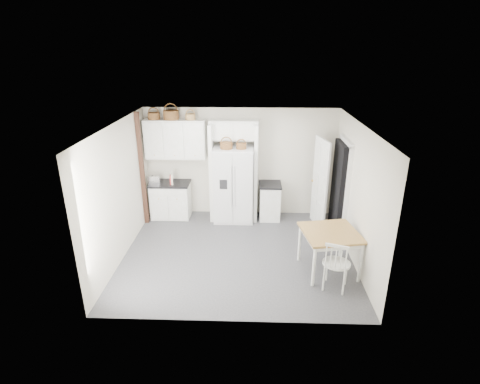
{
  "coord_description": "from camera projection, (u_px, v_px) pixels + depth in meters",
  "views": [
    {
      "loc": [
        0.28,
        -6.57,
        3.92
      ],
      "look_at": [
        0.04,
        0.4,
        1.17
      ],
      "focal_mm": 28.0,
      "sensor_mm": 36.0,
      "label": 1
    }
  ],
  "objects": [
    {
      "name": "doorway_void",
      "position": [
        339.0,
        189.0,
        8.04
      ],
      "size": [
        0.18,
        0.85,
        2.05
      ],
      "primitive_type": "cube",
      "color": "black",
      "rests_on": "floor"
    },
    {
      "name": "basket_fridge_a",
      "position": [
        226.0,
        146.0,
        8.31
      ],
      "size": [
        0.28,
        0.28,
        0.15
      ],
      "primitive_type": "cylinder",
      "color": "#512F16",
      "rests_on": "refrigerator"
    },
    {
      "name": "upper_cabinet",
      "position": [
        175.0,
        139.0,
        8.61
      ],
      "size": [
        1.4,
        0.34,
        0.9
      ],
      "primitive_type": "cube",
      "color": "silver",
      "rests_on": "wall_back"
    },
    {
      "name": "wall_right",
      "position": [
        357.0,
        195.0,
        7.01
      ],
      "size": [
        0.0,
        4.0,
        4.0
      ],
      "primitive_type": "plane",
      "rotation": [
        1.57,
        0.0,
        -1.57
      ],
      "color": "beige",
      "rests_on": "floor"
    },
    {
      "name": "fridge_panel_left",
      "position": [
        212.0,
        172.0,
        8.74
      ],
      "size": [
        0.08,
        0.6,
        2.3
      ],
      "primitive_type": "cube",
      "color": "silver",
      "rests_on": "floor"
    },
    {
      "name": "basket_fridge_b",
      "position": [
        241.0,
        146.0,
        8.3
      ],
      "size": [
        0.23,
        0.23,
        0.12
      ],
      "primitive_type": "cylinder",
      "color": "#512F16",
      "rests_on": "refrigerator"
    },
    {
      "name": "base_cab_right",
      "position": [
        270.0,
        202.0,
        8.96
      ],
      "size": [
        0.48,
        0.57,
        0.84
      ],
      "primitive_type": "cube",
      "color": "silver",
      "rests_on": "floor"
    },
    {
      "name": "basket_upper_b",
      "position": [
        171.0,
        115.0,
        8.41
      ],
      "size": [
        0.35,
        0.35,
        0.21
      ],
      "primitive_type": "cylinder",
      "color": "#512F16",
      "rests_on": "upper_cabinet"
    },
    {
      "name": "cookbook_cream",
      "position": [
        172.0,
        179.0,
        8.75
      ],
      "size": [
        0.08,
        0.18,
        0.26
      ],
      "primitive_type": "cube",
      "rotation": [
        0.0,
        0.0,
        0.23
      ],
      "color": "beige",
      "rests_on": "counter_left"
    },
    {
      "name": "wall_back",
      "position": [
        241.0,
        163.0,
        8.94
      ],
      "size": [
        4.5,
        0.0,
        4.5
      ],
      "primitive_type": "plane",
      "rotation": [
        1.57,
        0.0,
        0.0
      ],
      "color": "beige",
      "rests_on": "floor"
    },
    {
      "name": "wall_left",
      "position": [
        120.0,
        192.0,
        7.15
      ],
      "size": [
        0.0,
        4.0,
        4.0
      ],
      "primitive_type": "plane",
      "rotation": [
        1.57,
        0.0,
        1.57
      ],
      "color": "beige",
      "rests_on": "floor"
    },
    {
      "name": "counter_right",
      "position": [
        270.0,
        185.0,
        8.8
      ],
      "size": [
        0.52,
        0.61,
        0.04
      ],
      "primitive_type": "cube",
      "color": "black",
      "rests_on": "base_cab_right"
    },
    {
      "name": "base_cab_left",
      "position": [
        171.0,
        200.0,
        9.04
      ],
      "size": [
        0.9,
        0.57,
        0.84
      ],
      "primitive_type": "cube",
      "color": "silver",
      "rests_on": "floor"
    },
    {
      "name": "ceiling",
      "position": [
        237.0,
        125.0,
        6.6
      ],
      "size": [
        4.5,
        4.5,
        0.0
      ],
      "primitive_type": "plane",
      "color": "white",
      "rests_on": "wall_back"
    },
    {
      "name": "dining_table",
      "position": [
        329.0,
        251.0,
        6.84
      ],
      "size": [
        1.12,
        1.12,
        0.8
      ],
      "primitive_type": "cube",
      "rotation": [
        0.0,
        0.0,
        0.18
      ],
      "color": "olive",
      "rests_on": "floor"
    },
    {
      "name": "door_slab",
      "position": [
        320.0,
        184.0,
        8.37
      ],
      "size": [
        0.21,
        0.79,
        2.05
      ],
      "primitive_type": "cube",
      "rotation": [
        0.0,
        0.0,
        -1.36
      ],
      "color": "white",
      "rests_on": "floor"
    },
    {
      "name": "trim_post",
      "position": [
        142.0,
        170.0,
        8.41
      ],
      "size": [
        0.09,
        0.09,
        2.6
      ],
      "primitive_type": "cube",
      "color": "#321B12",
      "rests_on": "floor"
    },
    {
      "name": "bridge_cabinet",
      "position": [
        234.0,
        130.0,
        8.48
      ],
      "size": [
        1.12,
        0.34,
        0.45
      ],
      "primitive_type": "cube",
      "color": "silver",
      "rests_on": "wall_back"
    },
    {
      "name": "counter_left",
      "position": [
        170.0,
        183.0,
        8.88
      ],
      "size": [
        0.94,
        0.61,
        0.04
      ],
      "primitive_type": "cube",
      "color": "black",
      "rests_on": "base_cab_left"
    },
    {
      "name": "toaster",
      "position": [
        154.0,
        179.0,
        8.81
      ],
      "size": [
        0.28,
        0.17,
        0.19
      ],
      "primitive_type": "cube",
      "rotation": [
        0.0,
        0.0,
        0.06
      ],
      "color": "silver",
      "rests_on": "counter_left"
    },
    {
      "name": "floor",
      "position": [
        237.0,
        253.0,
        7.56
      ],
      "size": [
        4.5,
        4.5,
        0.0
      ],
      "primitive_type": "plane",
      "color": "#353537",
      "rests_on": "ground"
    },
    {
      "name": "fridge_panel_right",
      "position": [
        256.0,
        173.0,
        8.71
      ],
      "size": [
        0.08,
        0.6,
        2.3
      ],
      "primitive_type": "cube",
      "color": "silver",
      "rests_on": "floor"
    },
    {
      "name": "cookbook_red",
      "position": [
        171.0,
        180.0,
        8.76
      ],
      "size": [
        0.05,
        0.15,
        0.22
      ],
      "primitive_type": "cube",
      "rotation": [
        0.0,
        0.0,
        0.17
      ],
      "color": "#B22C2B",
      "rests_on": "counter_left"
    },
    {
      "name": "refrigerator",
      "position": [
        234.0,
        184.0,
        8.75
      ],
      "size": [
        0.91,
        0.73,
        1.76
      ],
      "primitive_type": "cube",
      "color": "silver",
      "rests_on": "floor"
    },
    {
      "name": "basket_upper_a",
      "position": [
        154.0,
        116.0,
        8.43
      ],
      "size": [
        0.27,
        0.27,
        0.15
      ],
      "primitive_type": "cylinder",
      "color": "#512F16",
      "rests_on": "upper_cabinet"
    },
    {
      "name": "basket_upper_c",
      "position": [
        190.0,
        117.0,
        8.41
      ],
      "size": [
        0.22,
        0.22,
        0.13
      ],
      "primitive_type": "cylinder",
      "color": "#9C673A",
      "rests_on": "upper_cabinet"
    },
    {
      "name": "windsor_chair",
      "position": [
        336.0,
        263.0,
        6.32
      ],
      "size": [
        0.59,
        0.56,
        0.96
      ],
      "primitive_type": "cube",
      "rotation": [
        0.0,
        0.0,
        -0.35
      ],
      "color": "silver",
      "rests_on": "floor"
    }
  ]
}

